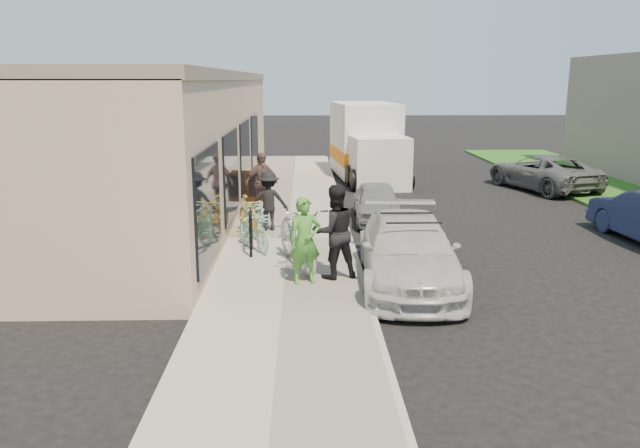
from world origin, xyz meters
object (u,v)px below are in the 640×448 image
object	(u,v)px
cruiser_bike_c	(249,216)
sandwich_board	(255,186)
man_standing	(334,232)
woman_rider	(305,241)
sedan_silver	(377,202)
cruiser_bike_a	(254,230)
sedan_white	(408,252)
cruiser_bike_b	(256,218)
bystander_a	(269,201)
far_car_gray	(543,172)
bystander_b	(261,183)
moving_truck	(367,146)
bike_rack	(251,229)
tandem_bike	(298,235)

from	to	relation	value
cruiser_bike_c	sandwich_board	bearing A→B (deg)	70.23
man_standing	cruiser_bike_c	xyz separation A→B (m)	(-1.99, 3.54, -0.45)
woman_rider	man_standing	world-z (taller)	man_standing
sandwich_board	cruiser_bike_c	xyz separation A→B (m)	(0.17, -4.45, -0.01)
sedan_silver	cruiser_bike_a	world-z (taller)	sedan_silver
sedan_white	man_standing	distance (m)	1.53
cruiser_bike_b	bystander_a	world-z (taller)	bystander_a
far_car_gray	sandwich_board	bearing A→B (deg)	-1.89
man_standing	bystander_b	world-z (taller)	man_standing
cruiser_bike_c	bystander_a	distance (m)	0.77
sedan_silver	moving_truck	size ratio (longest dim) A/B	0.51
sedan_white	bystander_a	bearing A→B (deg)	129.96
far_car_gray	cruiser_bike_b	xyz separation A→B (m)	(-10.04, -7.36, -0.04)
bike_rack	man_standing	bearing A→B (deg)	-45.09
sedan_white	sedan_silver	size ratio (longest dim) A/B	1.45
cruiser_bike_a	bystander_b	world-z (taller)	bystander_b
man_standing	bike_rack	bearing A→B (deg)	-63.36
tandem_bike	cruiser_bike_b	distance (m)	2.79
cruiser_bike_c	bystander_a	size ratio (longest dim) A/B	1.05
far_car_gray	man_standing	size ratio (longest dim) A/B	2.52
woman_rider	cruiser_bike_c	bearing A→B (deg)	96.70
man_standing	bystander_b	distance (m)	6.43
bike_rack	tandem_bike	world-z (taller)	tandem_bike
moving_truck	tandem_bike	distance (m)	13.12
bike_rack	far_car_gray	size ratio (longest dim) A/B	0.20
sedan_white	cruiser_bike_c	bearing A→B (deg)	138.07
bike_rack	woman_rider	size ratio (longest dim) A/B	0.57
sandwich_board	sedan_white	size ratio (longest dim) A/B	0.20
sedan_silver	man_standing	size ratio (longest dim) A/B	1.75
moving_truck	sandwich_board	bearing A→B (deg)	-131.54
sandwich_board	cruiser_bike_a	distance (m)	5.90
sedan_white	tandem_bike	bearing A→B (deg)	162.76
tandem_bike	woman_rider	bearing A→B (deg)	-99.80
moving_truck	sedan_silver	bearing A→B (deg)	-98.74
sedan_silver	woman_rider	world-z (taller)	woman_rider
bike_rack	far_car_gray	distance (m)	13.45
sedan_silver	moving_truck	world-z (taller)	moving_truck
sedan_silver	moving_truck	xyz separation A→B (m)	(0.49, 8.02, 0.80)
bike_rack	bystander_b	xyz separation A→B (m)	(-0.04, 4.36, 0.32)
woman_rider	sedan_white	bearing A→B (deg)	-4.25
woman_rider	man_standing	bearing A→B (deg)	16.66
sedan_white	bystander_b	xyz separation A→B (m)	(-3.30, 6.16, 0.38)
sedan_white	cruiser_bike_b	size ratio (longest dim) A/B	2.67
sedan_white	man_standing	xyz separation A→B (m)	(-1.47, 0.01, 0.41)
far_car_gray	cruiser_bike_b	size ratio (longest dim) A/B	2.65
bike_rack	man_standing	size ratio (longest dim) A/B	0.51
far_car_gray	bystander_a	bearing A→B (deg)	17.71
tandem_bike	woman_rider	distance (m)	1.19
cruiser_bike_c	bike_rack	bearing A→B (deg)	-105.46
sandwich_board	sedan_white	world-z (taller)	sedan_white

